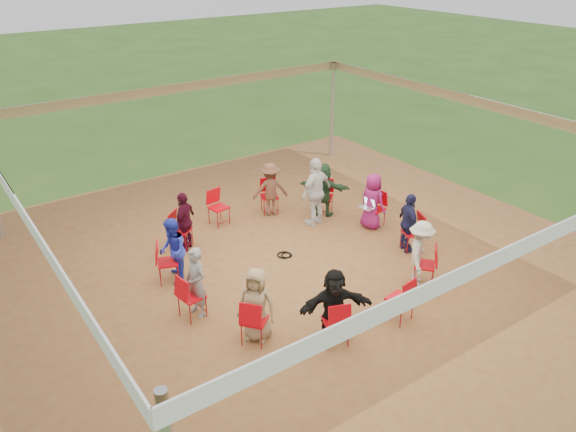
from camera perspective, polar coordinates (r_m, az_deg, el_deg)
ground at (r=12.28m, az=0.81°, el=-4.97°), size 80.00×80.00×0.00m
dirt_patch at (r=12.27m, az=0.81°, el=-4.95°), size 13.00×13.00×0.00m
tent at (r=11.23m, az=0.88°, el=5.44°), size 10.33×10.33×3.00m
chair_0 at (r=13.88m, az=8.80°, el=0.70°), size 0.50×0.48×0.90m
chair_1 at (r=14.40m, az=3.68°, el=1.95°), size 0.61×0.60×0.90m
chair_2 at (r=14.41m, az=-1.90°, el=1.99°), size 0.55×0.56×0.90m
chair_3 at (r=13.89m, az=-7.05°, el=0.83°), size 0.48×0.50×0.90m
chair_4 at (r=12.94m, az=-10.82°, el=-1.45°), size 0.60×0.61×0.90m
chair_5 at (r=11.75m, az=-12.11°, el=-4.62°), size 0.56×0.55×0.90m
chair_6 at (r=10.60m, az=-9.76°, el=-8.07°), size 0.50×0.48×0.90m
chair_7 at (r=9.88m, az=-3.42°, el=-10.55°), size 0.61×0.60×0.90m
chair_8 at (r=9.88m, az=4.86°, el=-10.63°), size 0.55×0.56×0.90m
chair_9 at (r=10.59m, az=11.28°, el=-8.26°), size 0.48×0.50×0.90m
chair_10 at (r=11.73m, az=13.73°, el=-4.85°), size 0.60×0.61×0.90m
chair_11 at (r=12.93m, az=12.52°, el=-1.65°), size 0.56×0.55×0.90m
person_seated_0 at (r=13.69m, az=8.56°, el=1.51°), size 0.48×0.73×1.39m
person_seated_1 at (r=14.19m, az=3.60°, el=2.69°), size 1.19×1.31×1.39m
person_seated_2 at (r=14.20m, az=-1.81°, el=2.73°), size 1.00×0.74×1.39m
person_seated_3 at (r=12.77m, az=-10.43°, el=-0.52°), size 0.90×0.84×1.39m
person_seated_4 at (r=11.62m, az=-11.63°, el=-3.49°), size 0.61×0.77×1.39m
person_seated_5 at (r=10.52m, az=-9.32°, el=-6.69°), size 0.41×0.55×1.39m
person_seated_6 at (r=9.82m, az=-3.22°, el=-8.97°), size 0.72×0.77×1.39m
person_seated_7 at (r=9.82m, az=4.69°, el=-9.04°), size 1.38×0.92×1.39m
person_seated_8 at (r=11.61m, az=13.27°, el=-3.71°), size 0.98×0.91×1.39m
person_seated_9 at (r=12.76m, az=12.14°, el=-0.71°), size 0.68×0.91×1.39m
standing_person at (r=13.65m, az=2.86°, el=2.47°), size 1.10×0.73×1.72m
cable_coil at (r=12.60m, az=-0.30°, el=-3.98°), size 0.40×0.40×0.03m
laptop at (r=13.59m, az=8.14°, el=1.15°), size 0.32×0.38×0.24m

